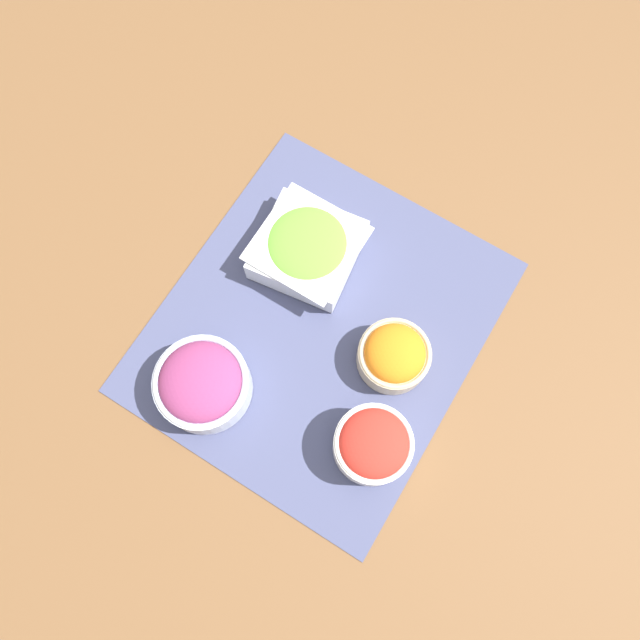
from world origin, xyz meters
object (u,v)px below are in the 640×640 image
at_px(carrot_bowl, 394,355).
at_px(onion_bowl, 202,384).
at_px(lettuce_bowl, 308,248).
at_px(tomato_bowl, 373,445).

relative_size(carrot_bowl, onion_bowl, 0.78).
xyz_separation_m(lettuce_bowl, carrot_bowl, (0.08, 0.20, 0.00)).
bearing_deg(tomato_bowl, carrot_bowl, -163.45).
bearing_deg(carrot_bowl, lettuce_bowl, -111.52).
distance_m(carrot_bowl, onion_bowl, 0.29).
relative_size(lettuce_bowl, tomato_bowl, 1.49).
relative_size(lettuce_bowl, carrot_bowl, 1.54).
height_order(lettuce_bowl, onion_bowl, onion_bowl).
xyz_separation_m(tomato_bowl, carrot_bowl, (-0.13, -0.04, -0.01)).
bearing_deg(tomato_bowl, lettuce_bowl, -131.23).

